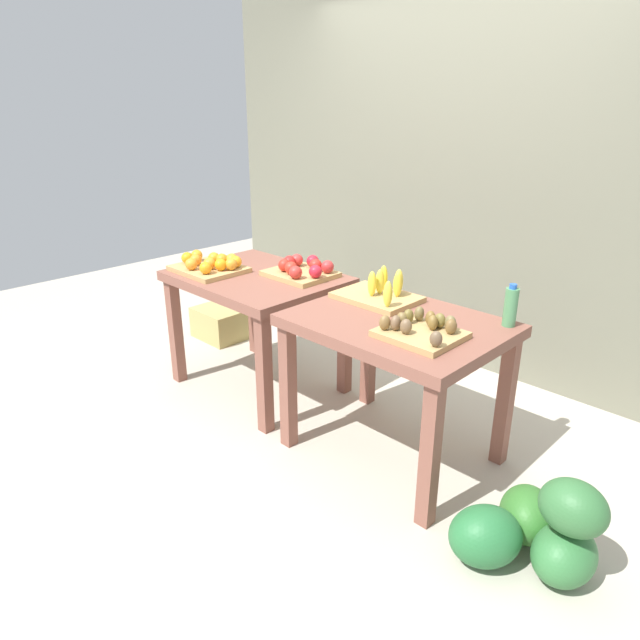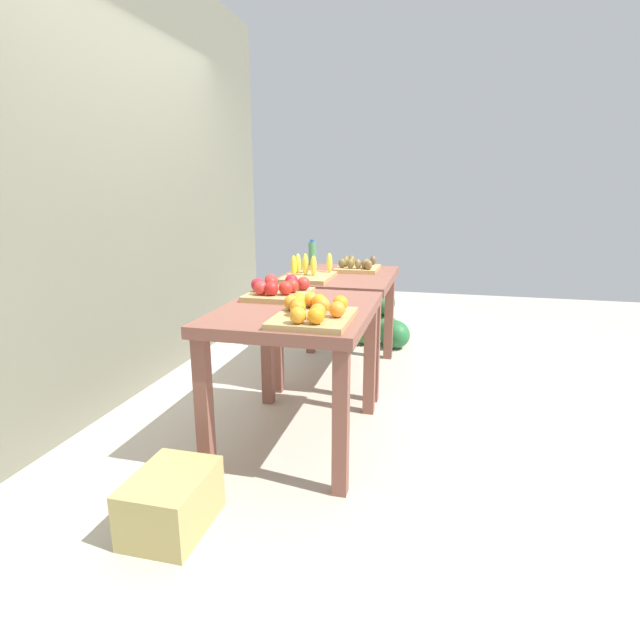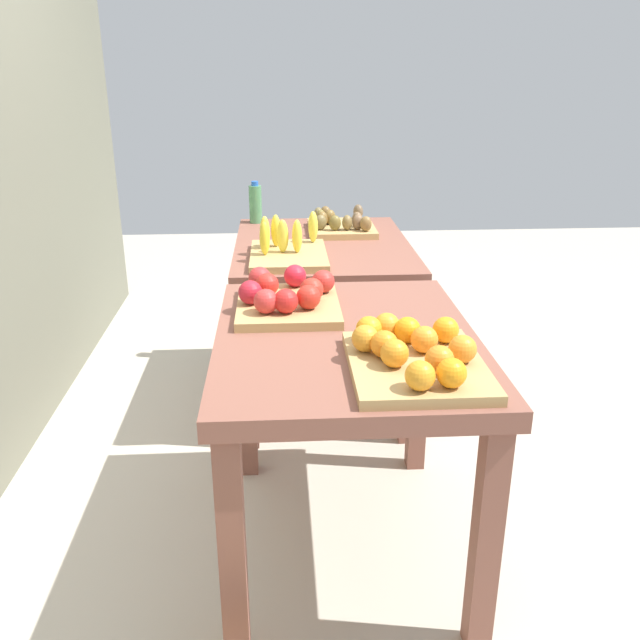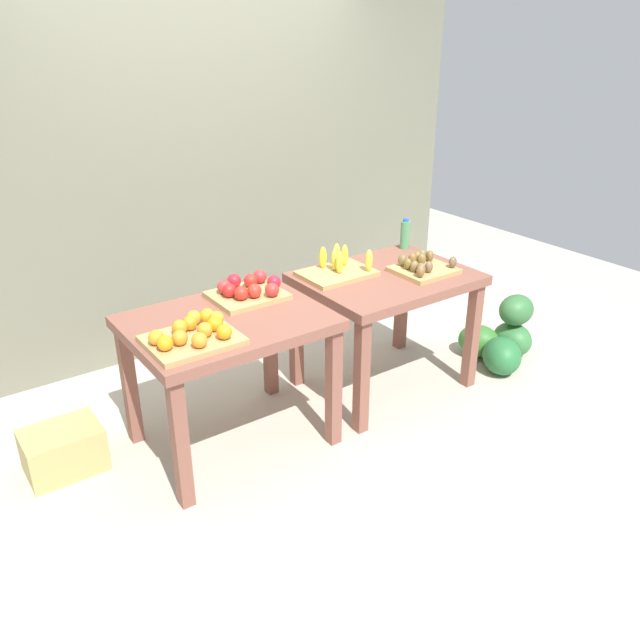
{
  "view_description": "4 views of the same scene",
  "coord_description": "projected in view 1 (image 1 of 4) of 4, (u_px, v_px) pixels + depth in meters",
  "views": [
    {
      "loc": [
        2.15,
        -2.18,
        1.83
      ],
      "look_at": [
        -0.02,
        0.03,
        0.62
      ],
      "focal_mm": 31.99,
      "sensor_mm": 36.0,
      "label": 1
    },
    {
      "loc": [
        -3.07,
        -0.74,
        1.39
      ],
      "look_at": [
        0.06,
        0.02,
        0.55
      ],
      "focal_mm": 28.08,
      "sensor_mm": 36.0,
      "label": 2
    },
    {
      "loc": [
        -2.47,
        0.2,
        1.57
      ],
      "look_at": [
        0.05,
        0.04,
        0.6
      ],
      "focal_mm": 37.86,
      "sensor_mm": 36.0,
      "label": 3
    },
    {
      "loc": [
        -1.96,
        -2.82,
        2.21
      ],
      "look_at": [
        0.05,
        -0.0,
        0.61
      ],
      "focal_mm": 36.19,
      "sensor_mm": 36.0,
      "label": 4
    }
  ],
  "objects": [
    {
      "name": "banana_crate",
      "position": [
        380.0,
        293.0,
        3.13
      ],
      "size": [
        0.44,
        0.32,
        0.17
      ],
      "color": "tan",
      "rests_on": "display_table_right"
    },
    {
      "name": "kiwi_bin",
      "position": [
        421.0,
        330.0,
        2.65
      ],
      "size": [
        0.36,
        0.32,
        0.1
      ],
      "color": "tan",
      "rests_on": "display_table_right"
    },
    {
      "name": "back_wall",
      "position": [
        458.0,
        149.0,
        3.87
      ],
      "size": [
        4.4,
        0.12,
        3.0
      ],
      "primitive_type": "cube",
      "color": "#6C6C5A",
      "rests_on": "ground_plane"
    },
    {
      "name": "display_table_left",
      "position": [
        257.0,
        292.0,
        3.64
      ],
      "size": [
        1.04,
        0.8,
        0.78
      ],
      "color": "brown",
      "rests_on": "ground_plane"
    },
    {
      "name": "orange_bin",
      "position": [
        210.0,
        265.0,
        3.65
      ],
      "size": [
        0.44,
        0.36,
        0.11
      ],
      "color": "tan",
      "rests_on": "display_table_left"
    },
    {
      "name": "watermelon_pile",
      "position": [
        532.0,
        530.0,
        2.34
      ],
      "size": [
        0.6,
        0.65,
        0.46
      ],
      "color": "#326F39",
      "rests_on": "ground_plane"
    },
    {
      "name": "display_table_right",
      "position": [
        397.0,
        341.0,
        2.91
      ],
      "size": [
        1.04,
        0.8,
        0.78
      ],
      "color": "brown",
      "rests_on": "ground_plane"
    },
    {
      "name": "water_bottle",
      "position": [
        511.0,
        307.0,
        2.76
      ],
      "size": [
        0.07,
        0.07,
        0.21
      ],
      "color": "#4C8C59",
      "rests_on": "display_table_right"
    },
    {
      "name": "ground_plane",
      "position": [
        319.0,
        415.0,
        3.52
      ],
      "size": [
        8.0,
        8.0,
        0.0
      ],
      "primitive_type": "plane",
      "color": "#B6AE9D"
    },
    {
      "name": "cardboard_produce_box",
      "position": [
        219.0,
        323.0,
        4.61
      ],
      "size": [
        0.4,
        0.3,
        0.25
      ],
      "primitive_type": "cube",
      "color": "tan",
      "rests_on": "ground_plane"
    },
    {
      "name": "apple_bin",
      "position": [
        302.0,
        270.0,
        3.55
      ],
      "size": [
        0.42,
        0.36,
        0.11
      ],
      "color": "tan",
      "rests_on": "display_table_left"
    }
  ]
}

